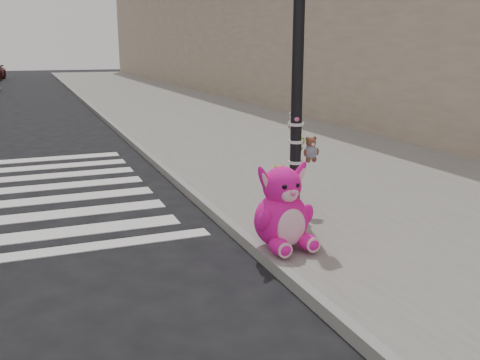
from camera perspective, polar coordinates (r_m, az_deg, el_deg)
name	(u,v)px	position (r m, az deg, el deg)	size (l,w,h in m)	color
ground	(145,303)	(5.59, -10.08, -12.83)	(120.00, 120.00, 0.00)	black
sidewalk_near	(240,130)	(16.23, 0.00, 5.37)	(7.00, 80.00, 0.14)	slate
curb_edge	(125,137)	(15.31, -12.13, 4.53)	(0.12, 80.00, 0.15)	gray
signal_pole	(298,94)	(7.62, 6.16, 9.09)	(0.66, 0.49, 4.00)	black
pink_bunny	(283,213)	(6.42, 4.58, -3.54)	(0.75, 0.81, 1.06)	#FE15A1
red_teddy	(296,192)	(8.57, 5.95, -1.32)	(0.15, 0.10, 0.22)	maroon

